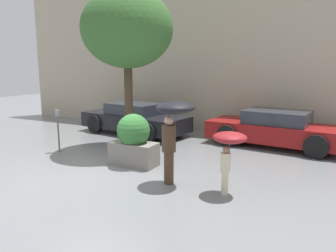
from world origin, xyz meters
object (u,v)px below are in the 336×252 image
(planter_box, at_px, (134,140))
(person_adult, at_px, (173,121))
(parked_car_far, at_px, (276,129))
(parked_car_near, at_px, (135,119))
(person_child, at_px, (229,144))
(parking_meter, at_px, (58,122))
(street_tree, at_px, (127,29))

(planter_box, distance_m, person_adult, 1.91)
(person_adult, distance_m, parked_car_far, 5.00)
(parked_car_near, xyz_separation_m, parked_car_far, (5.33, 0.41, 0.00))
(parked_car_near, relative_size, parked_car_far, 1.01)
(person_child, relative_size, parking_meter, 1.00)
(planter_box, distance_m, person_child, 3.00)
(parked_car_near, bearing_deg, planter_box, -138.41)
(street_tree, distance_m, parking_meter, 3.57)
(parked_car_far, bearing_deg, parking_meter, 128.80)
(person_child, distance_m, parked_car_far, 4.75)
(person_child, bearing_deg, parked_car_near, 79.96)
(street_tree, bearing_deg, person_adult, -39.72)
(planter_box, height_order, person_adult, person_adult)
(street_tree, bearing_deg, person_child, -29.58)
(planter_box, xyz_separation_m, street_tree, (-1.13, 1.47, 3.07))
(person_adult, distance_m, parking_meter, 4.52)
(parking_meter, bearing_deg, parked_car_far, 32.94)
(person_adult, relative_size, parked_car_far, 0.41)
(person_child, distance_m, parking_meter, 5.78)
(person_adult, bearing_deg, parking_meter, 131.85)
(person_adult, height_order, parking_meter, person_adult)
(parked_car_far, distance_m, street_tree, 5.81)
(planter_box, relative_size, street_tree, 0.28)
(person_child, xyz_separation_m, parked_car_far, (0.20, 4.72, -0.50))
(parked_car_far, bearing_deg, parked_car_near, 100.23)
(parked_car_far, relative_size, parking_meter, 3.47)
(planter_box, bearing_deg, person_adult, -26.16)
(person_child, height_order, parked_car_far, person_child)
(planter_box, bearing_deg, parking_meter, 178.30)
(person_child, relative_size, parked_car_near, 0.29)
(planter_box, relative_size, parked_car_near, 0.30)
(person_adult, relative_size, street_tree, 0.38)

